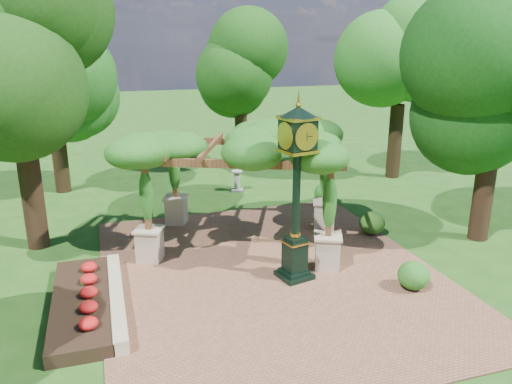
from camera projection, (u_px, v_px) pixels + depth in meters
name	position (u px, v px, depth m)	size (l,w,h in m)	color
ground	(282.00, 288.00, 14.47)	(120.00, 120.00, 0.00)	#1E4714
brick_plaza	(271.00, 273.00, 15.38)	(10.00, 12.00, 0.04)	brown
border_wall	(117.00, 298.00, 13.55)	(0.35, 5.00, 0.40)	#C6B793
flower_bed	(82.00, 303.00, 13.30)	(1.50, 5.00, 0.36)	red
pedestal_clock	(297.00, 179.00, 14.17)	(1.24, 1.24, 5.25)	black
pergola	(243.00, 149.00, 16.64)	(7.69, 6.37, 4.16)	#C2AD90
sundial	(237.00, 182.00, 23.65)	(0.67, 0.67, 0.99)	gray
shrub_front	(414.00, 275.00, 14.28)	(0.91, 0.91, 0.82)	#23621C
shrub_mid	(372.00, 223.00, 18.32)	(0.94, 0.94, 0.84)	#224A15
shrub_back	(326.00, 193.00, 21.80)	(1.01, 1.01, 0.91)	#205F1B
tree_west_near	(13.00, 56.00, 15.55)	(4.01, 4.01, 9.39)	#332014
tree_west_far	(51.00, 79.00, 22.19)	(3.92, 3.92, 7.66)	black
tree_north	(240.00, 65.00, 27.05)	(3.96, 3.96, 8.15)	#312313
tree_east_far	(403.00, 44.00, 24.26)	(4.63, 4.63, 9.76)	black
tree_east_near	(498.00, 91.00, 16.57)	(4.39, 4.39, 7.67)	#321E14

